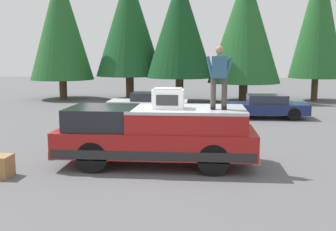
{
  "coord_description": "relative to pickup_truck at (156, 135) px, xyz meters",
  "views": [
    {
      "loc": [
        -10.59,
        -1.15,
        3.1
      ],
      "look_at": [
        0.8,
        -0.17,
        1.35
      ],
      "focal_mm": 42.39,
      "sensor_mm": 36.0,
      "label": 1
    }
  ],
  "objects": [
    {
      "name": "ground_plane",
      "position": [
        -0.3,
        -0.12,
        -0.87
      ],
      "size": [
        90.0,
        90.0,
        0.0
      ],
      "primitive_type": "plane",
      "color": "#565659"
    },
    {
      "name": "pickup_truck",
      "position": [
        0.0,
        0.0,
        0.0
      ],
      "size": [
        2.01,
        5.54,
        1.65
      ],
      "color": "maroon",
      "rests_on": "ground"
    },
    {
      "name": "compressor_unit",
      "position": [
        -0.15,
        -0.35,
        1.05
      ],
      "size": [
        0.65,
        0.84,
        0.56
      ],
      "color": "silver",
      "rests_on": "pickup_truck"
    },
    {
      "name": "person_on_truck_bed",
      "position": [
        -0.22,
        -1.72,
        1.68
      ],
      "size": [
        0.29,
        0.72,
        1.69
      ],
      "color": "#423D38",
      "rests_on": "pickup_truck"
    },
    {
      "name": "parked_car_navy",
      "position": [
        8.92,
        -4.41,
        -0.29
      ],
      "size": [
        1.64,
        4.1,
        1.16
      ],
      "color": "navy",
      "rests_on": "ground"
    },
    {
      "name": "parked_car_white",
      "position": [
        9.59,
        1.52,
        -0.29
      ],
      "size": [
        1.64,
        4.1,
        1.16
      ],
      "color": "white",
      "rests_on": "ground"
    },
    {
      "name": "wooden_crate",
      "position": [
        -1.46,
        3.86,
        -0.59
      ],
      "size": [
        0.56,
        0.56,
        0.56
      ],
      "primitive_type": "cube",
      "color": "olive",
      "rests_on": "ground"
    },
    {
      "name": "conifer_far_left",
      "position": [
        16.9,
        -8.94,
        4.74
      ],
      "size": [
        3.6,
        3.6,
        9.7
      ],
      "color": "#4C3826",
      "rests_on": "ground"
    },
    {
      "name": "conifer_left",
      "position": [
        16.05,
        -4.03,
        4.12
      ],
      "size": [
        4.8,
        4.8,
        8.73
      ],
      "color": "#4C3826",
      "rests_on": "ground"
    },
    {
      "name": "conifer_center_left",
      "position": [
        15.4,
        0.22,
        4.11
      ],
      "size": [
        4.39,
        4.39,
        8.36
      ],
      "color": "#4C3826",
      "rests_on": "ground"
    },
    {
      "name": "conifer_center_right",
      "position": [
        16.86,
        3.83,
        4.42
      ],
      "size": [
        4.66,
        4.66,
        8.98
      ],
      "color": "#4C3826",
      "rests_on": "ground"
    },
    {
      "name": "conifer_right",
      "position": [
        16.61,
        8.61,
        4.37
      ],
      "size": [
        4.4,
        4.4,
        9.13
      ],
      "color": "#4C3826",
      "rests_on": "ground"
    }
  ]
}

